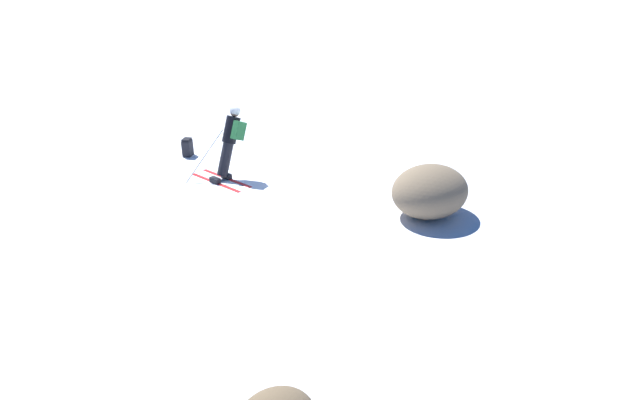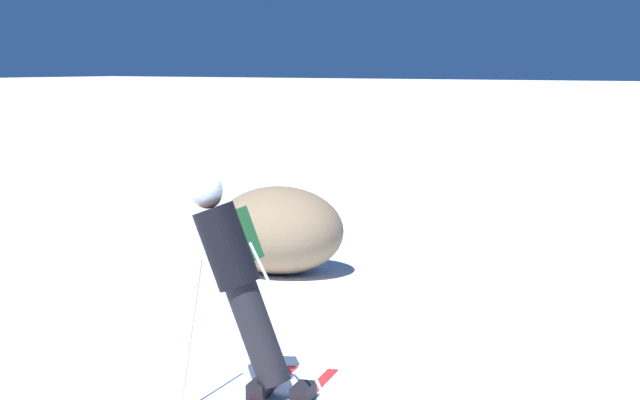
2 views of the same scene
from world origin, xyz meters
The scene contains 4 objects.
ground_plane centered at (0.00, 0.00, 0.00)m, with size 300.00×300.00×0.00m, color white.
skier centered at (1.09, -0.09, 1.00)m, with size 1.57×1.82×1.82m.
spare_backpack centered at (1.54, -2.16, 0.24)m, with size 0.36×0.37×0.50m.
exposed_boulder_1 centered at (-1.57, 4.12, 0.55)m, with size 1.69×1.44×1.10m, color #7A664C.
Camera 1 is at (5.46, 10.92, 4.86)m, focal length 28.00 mm.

